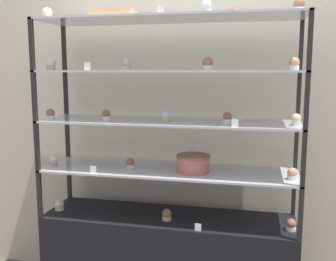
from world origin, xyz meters
name	(u,v)px	position (x,y,z in m)	size (l,w,h in m)	color
back_wall	(179,102)	(0.00, 0.36, 1.30)	(8.00, 0.05, 2.60)	beige
display_base	(168,261)	(0.00, 0.00, 0.31)	(1.56, 0.42, 0.61)	black
display_riser_lower	(168,172)	(0.00, 0.00, 0.90)	(1.56, 0.42, 0.30)	black
display_riser_middle	(168,124)	(0.00, 0.00, 1.20)	(1.56, 0.42, 0.30)	black
display_riser_upper	(168,73)	(0.00, 0.00, 1.50)	(1.56, 0.42, 0.30)	black
display_riser_top	(168,21)	(0.00, 0.00, 1.81)	(1.56, 0.42, 0.30)	black
layer_cake_centerpiece	(193,163)	(0.16, -0.03, 0.97)	(0.20, 0.20, 0.10)	#C66660
sheet_cake_frosted	(114,15)	(-0.35, 0.04, 1.85)	(0.26, 0.18, 0.06)	#DBBC84
cupcake_0	(59,205)	(-0.72, -0.05, 0.64)	(0.06, 0.06, 0.07)	beige
cupcake_1	(167,215)	(0.01, -0.07, 0.64)	(0.06, 0.06, 0.07)	#CCB28C
cupcake_2	(291,225)	(0.74, -0.07, 0.64)	(0.06, 0.06, 0.07)	white
price_tag_0	(198,227)	(0.22, -0.19, 0.63)	(0.04, 0.00, 0.04)	white
cupcake_3	(54,161)	(-0.74, -0.07, 0.95)	(0.05, 0.05, 0.07)	#CCB28C
cupcake_4	(130,163)	(-0.23, -0.03, 0.95)	(0.05, 0.05, 0.07)	beige
cupcake_5	(292,174)	(0.73, -0.07, 0.95)	(0.05, 0.05, 0.07)	white
price_tag_1	(93,170)	(-0.41, -0.19, 0.94)	(0.04, 0.00, 0.04)	white
cupcake_6	(50,114)	(-0.72, -0.11, 1.25)	(0.05, 0.05, 0.07)	white
cupcake_7	(106,115)	(-0.37, -0.06, 1.25)	(0.05, 0.05, 0.07)	white
cupcake_8	(165,117)	(0.00, -0.06, 1.25)	(0.05, 0.05, 0.07)	#CCB28C
cupcake_9	(227,118)	(0.36, -0.06, 1.25)	(0.05, 0.05, 0.07)	white
cupcake_10	(296,120)	(0.74, -0.05, 1.25)	(0.05, 0.05, 0.07)	white
price_tag_2	(235,123)	(0.41, -0.19, 1.24)	(0.04, 0.00, 0.04)	white
cupcake_11	(51,65)	(-0.72, -0.08, 1.55)	(0.06, 0.06, 0.07)	#CCB28C
cupcake_12	(127,64)	(-0.24, -0.04, 1.55)	(0.06, 0.06, 0.07)	beige
cupcake_13	(208,64)	(0.25, -0.11, 1.55)	(0.06, 0.06, 0.07)	beige
cupcake_14	(294,64)	(0.71, -0.03, 1.55)	(0.06, 0.06, 0.07)	white
price_tag_3	(87,66)	(-0.43, -0.19, 1.54)	(0.04, 0.00, 0.04)	white
cupcake_15	(47,14)	(-0.73, -0.07, 1.86)	(0.06, 0.06, 0.07)	#CCB28C
cupcake_16	(206,7)	(0.24, -0.11, 1.86)	(0.06, 0.06, 0.07)	#CCB28C
cupcake_17	(299,6)	(0.72, -0.06, 1.86)	(0.06, 0.06, 0.07)	white
price_tag_4	(161,9)	(0.00, -0.19, 1.84)	(0.04, 0.00, 0.04)	white
donut_glazed	(233,13)	(0.38, -0.01, 1.84)	(0.13, 0.13, 0.03)	brown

